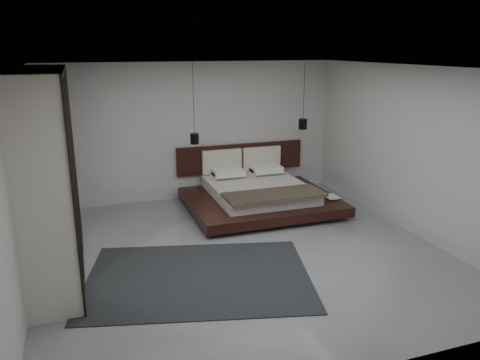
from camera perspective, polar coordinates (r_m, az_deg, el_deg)
name	(u,v)px	position (r m, az deg, el deg)	size (l,w,h in m)	color
floor	(243,252)	(7.36, 0.35, -8.78)	(6.00, 6.00, 0.00)	gray
ceiling	(243,68)	(6.69, 0.39, 13.55)	(6.00, 6.00, 0.00)	white
wall_back	(195,131)	(9.71, -5.55, 5.92)	(6.00, 6.00, 0.00)	#BCBCB9
wall_front	(355,242)	(4.32, 13.81, -7.41)	(6.00, 6.00, 0.00)	#BCBCB9
wall_left	(21,184)	(6.57, -25.13, -0.41)	(6.00, 6.00, 0.00)	#BCBCB9
wall_right	(412,151)	(8.36, 20.19, 3.37)	(6.00, 6.00, 0.00)	#BCBCB9
lattice_screen	(39,152)	(8.97, -23.32, 3.18)	(0.05, 0.90, 2.60)	black
bed	(258,193)	(9.25, 2.21, -1.63)	(2.80, 2.40, 1.08)	black
book_lower	(326,198)	(9.17, 10.44, -2.16)	(0.20, 0.27, 0.03)	#99724C
book_upper	(326,197)	(9.12, 10.42, -2.08)	(0.24, 0.32, 0.02)	#99724C
pendant_left	(195,138)	(9.06, -5.57, 5.08)	(0.16, 0.16, 1.53)	black
pendant_right	(303,124)	(9.81, 7.67, 6.81)	(0.17, 0.17, 1.37)	black
wardrobe	(48,175)	(6.83, -22.41, 0.54)	(0.67, 2.86, 2.81)	beige
rug	(199,277)	(6.64, -5.04, -11.70)	(3.05, 2.18, 0.01)	black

